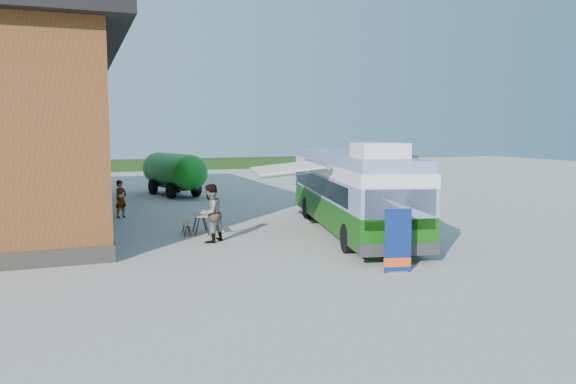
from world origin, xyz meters
name	(u,v)px	position (x,y,z in m)	size (l,w,h in m)	color
ground	(319,246)	(0.00, 0.00, 0.00)	(100.00, 100.00, 0.00)	#BCB7AD
hedge	(241,163)	(8.00, 38.00, 0.50)	(40.00, 3.00, 1.00)	#264419
bus	(350,188)	(2.22, 2.11, 1.64)	(4.63, 11.43, 3.43)	#1B5F0F
awning	(291,167)	(-0.11, 2.31, 2.51)	(3.10, 4.22, 0.49)	white
banner	(398,247)	(0.62, -3.90, 0.72)	(0.75, 0.28, 1.75)	navy
picnic_table	(201,219)	(-3.20, 3.65, 0.54)	(1.38, 1.25, 0.72)	tan
person_a	(121,199)	(-5.70, 8.60, 0.83)	(0.60, 0.40, 1.66)	#999999
person_b	(210,213)	(-3.21, 1.92, 1.00)	(0.98, 0.76, 2.01)	#999999
slurry_tanker	(174,171)	(-2.18, 16.28, 1.43)	(3.10, 6.54, 2.48)	#18881C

